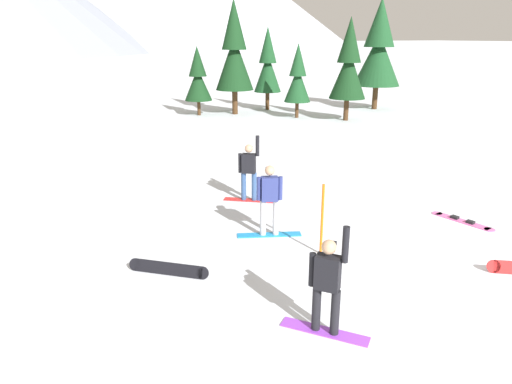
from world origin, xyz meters
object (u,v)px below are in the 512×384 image
(pine_tree_twin, at_px, (298,78))
(snowboarder_foreground, at_px, (327,283))
(snowboarder_midground, at_px, (270,199))
(pine_tree_short, at_px, (234,53))
(loose_snowboard_far_spare, at_px, (168,268))
(pine_tree_tall, at_px, (198,78))
(trail_marker_pole, at_px, (322,220))
(snowboarder_background, at_px, (249,170))
(loose_snowboard_near_left, at_px, (462,221))
(pine_tree_slender, at_px, (379,50))
(pine_tree_leaning, at_px, (349,65))
(pine_tree_broad, at_px, (268,65))

(pine_tree_twin, bearing_deg, snowboarder_foreground, -118.50)
(snowboarder_midground, relative_size, pine_tree_short, 0.26)
(loose_snowboard_far_spare, relative_size, pine_tree_tall, 0.34)
(trail_marker_pole, relative_size, pine_tree_twin, 0.38)
(snowboarder_background, relative_size, pine_tree_twin, 0.46)
(loose_snowboard_far_spare, height_order, loose_snowboard_near_left, loose_snowboard_far_spare)
(loose_snowboard_near_left, bearing_deg, snowboarder_foreground, -156.29)
(snowboarder_midground, bearing_deg, pine_tree_slender, 45.24)
(snowboarder_foreground, height_order, snowboarder_background, snowboarder_background)
(pine_tree_tall, relative_size, pine_tree_short, 0.61)
(loose_snowboard_near_left, height_order, trail_marker_pole, trail_marker_pole)
(loose_snowboard_far_spare, height_order, pine_tree_short, pine_tree_short)
(snowboarder_midground, xyz_separation_m, loose_snowboard_near_left, (5.11, -1.38, -0.93))
(pine_tree_short, distance_m, pine_tree_slender, 9.64)
(snowboarder_foreground, height_order, loose_snowboard_near_left, snowboarder_foreground)
(snowboarder_midground, xyz_separation_m, snowboarder_background, (0.63, 2.62, -0.01))
(pine_tree_leaning, bearing_deg, loose_snowboard_near_left, -114.16)
(snowboarder_midground, height_order, pine_tree_tall, pine_tree_tall)
(pine_tree_short, distance_m, pine_tree_leaning, 7.06)
(pine_tree_slender, bearing_deg, snowboarder_midground, -134.76)
(loose_snowboard_far_spare, xyz_separation_m, loose_snowboard_near_left, (7.92, -0.45, -0.11))
(snowboarder_midground, bearing_deg, snowboarder_foreground, -103.65)
(snowboarder_foreground, distance_m, pine_tree_tall, 23.53)
(pine_tree_broad, bearing_deg, pine_tree_tall, -175.95)
(loose_snowboard_far_spare, xyz_separation_m, pine_tree_twin, (12.38, 16.30, 2.24))
(loose_snowboard_near_left, bearing_deg, pine_tree_leaning, 65.84)
(snowboarder_midground, distance_m, trail_marker_pole, 1.56)
(pine_tree_tall, distance_m, pine_tree_twin, 6.13)
(snowboarder_background, distance_m, pine_tree_leaning, 15.55)
(trail_marker_pole, bearing_deg, pine_tree_tall, 79.13)
(snowboarder_foreground, height_order, trail_marker_pole, snowboarder_foreground)
(pine_tree_tall, relative_size, pine_tree_leaning, 0.72)
(pine_tree_tall, bearing_deg, pine_tree_short, -13.34)
(pine_tree_broad, bearing_deg, snowboarder_midground, -116.24)
(snowboarder_background, relative_size, pine_tree_leaning, 0.34)
(snowboarder_foreground, relative_size, pine_tree_twin, 0.45)
(trail_marker_pole, relative_size, pine_tree_leaning, 0.29)
(snowboarder_background, height_order, pine_tree_slender, pine_tree_slender)
(snowboarder_midground, height_order, snowboarder_background, snowboarder_background)
(pine_tree_broad, relative_size, pine_tree_twin, 1.23)
(pine_tree_tall, distance_m, pine_tree_broad, 5.01)
(pine_tree_tall, height_order, pine_tree_twin, pine_tree_twin)
(loose_snowboard_near_left, bearing_deg, snowboarder_midground, 164.90)
(pine_tree_twin, bearing_deg, pine_tree_slender, 7.81)
(loose_snowboard_near_left, distance_m, pine_tree_leaning, 16.40)
(snowboarder_midground, bearing_deg, trail_marker_pole, -67.58)
(pine_tree_tall, bearing_deg, loose_snowboard_near_left, -88.21)
(snowboarder_midground, distance_m, loose_snowboard_near_left, 5.37)
(pine_tree_short, height_order, pine_tree_slender, pine_tree_slender)
(snowboarder_background, bearing_deg, loose_snowboard_near_left, -41.74)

